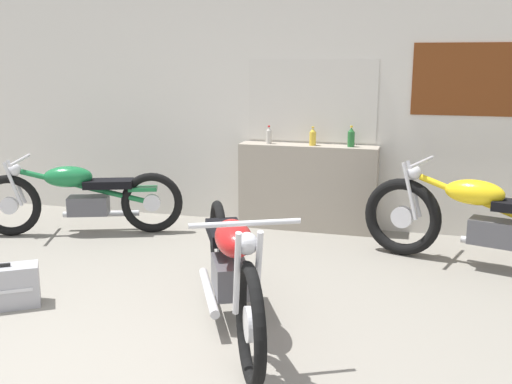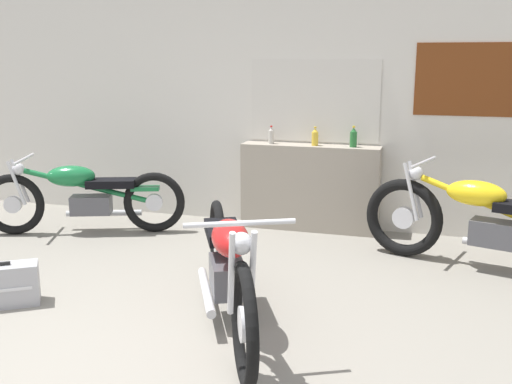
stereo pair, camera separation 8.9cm
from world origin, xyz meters
name	(u,v)px [view 1 (the left image)]	position (x,y,z in m)	size (l,w,h in m)	color
ground_plane	(94,379)	(0.00, 0.00, 0.00)	(24.00, 24.00, 0.00)	gray
wall_back	(261,97)	(0.02, 3.58, 1.40)	(10.00, 0.07, 2.80)	silver
sill_counter	(308,187)	(0.59, 3.40, 0.46)	(1.47, 0.28, 0.92)	gray
bottle_leftmost	(269,136)	(0.17, 3.39, 1.00)	(0.06, 0.06, 0.19)	#B7B2A8
bottle_left_center	(313,137)	(0.64, 3.38, 1.00)	(0.07, 0.07, 0.20)	gold
bottle_center	(351,137)	(1.04, 3.39, 1.01)	(0.07, 0.07, 0.22)	#23662D
motorcycle_red	(231,265)	(0.55, 0.88, 0.44)	(1.07, 2.00, 0.92)	black
motorcycle_green	(81,197)	(-1.64, 2.58, 0.40)	(2.00, 0.91, 0.81)	black
motorcycle_yellow	(487,222)	(2.33, 2.56, 0.43)	(2.16, 0.87, 0.91)	black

